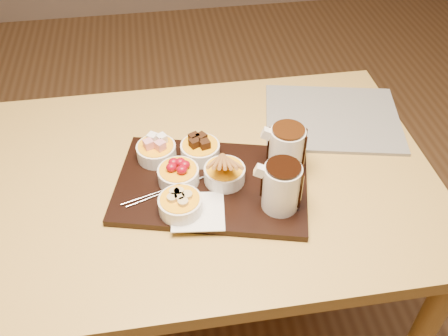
{
  "coord_description": "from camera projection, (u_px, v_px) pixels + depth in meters",
  "views": [
    {
      "loc": [
        -0.07,
        -0.9,
        1.62
      ],
      "look_at": [
        0.06,
        -0.05,
        0.81
      ],
      "focal_mm": 40.0,
      "sensor_mm": 36.0,
      "label": 1
    }
  ],
  "objects": [
    {
      "name": "ground",
      "position": [
        204.0,
        327.0,
        1.77
      ],
      "size": [
        5.0,
        5.0,
        0.0
      ],
      "primitive_type": "plane",
      "color": "brown",
      "rests_on": "ground"
    },
    {
      "name": "newspaper",
      "position": [
        332.0,
        118.0,
        1.42
      ],
      "size": [
        0.43,
        0.37,
        0.01
      ],
      "primitive_type": "cube",
      "rotation": [
        0.0,
        0.0,
        -0.21
      ],
      "color": "beige",
      "rests_on": "dining_table"
    },
    {
      "name": "fondue_skewers",
      "position": [
        173.0,
        187.0,
        1.19
      ],
      "size": [
        0.11,
        0.26,
        0.01
      ],
      "primitive_type": null,
      "rotation": [
        0.0,
        0.0,
        -1.27
      ],
      "color": "silver",
      "rests_on": "serving_board"
    },
    {
      "name": "bowl_bananas",
      "position": [
        180.0,
        205.0,
        1.13
      ],
      "size": [
        0.1,
        0.1,
        0.04
      ],
      "primitive_type": "cylinder",
      "color": "white",
      "rests_on": "serving_board"
    },
    {
      "name": "serving_board",
      "position": [
        212.0,
        185.0,
        1.22
      ],
      "size": [
        0.52,
        0.41,
        0.02
      ],
      "primitive_type": "cube",
      "rotation": [
        0.0,
        0.0,
        -0.26
      ],
      "color": "black",
      "rests_on": "dining_table"
    },
    {
      "name": "bowl_strawberries",
      "position": [
        178.0,
        175.0,
        1.2
      ],
      "size": [
        0.1,
        0.1,
        0.04
      ],
      "primitive_type": "cylinder",
      "color": "white",
      "rests_on": "serving_board"
    },
    {
      "name": "napkin",
      "position": [
        198.0,
        211.0,
        1.14
      ],
      "size": [
        0.13,
        0.13,
        0.0
      ],
      "primitive_type": "cube",
      "rotation": [
        0.0,
        0.0,
        -0.12
      ],
      "color": "white",
      "rests_on": "serving_board"
    },
    {
      "name": "bowl_biscotti",
      "position": [
        225.0,
        174.0,
        1.2
      ],
      "size": [
        0.1,
        0.1,
        0.04
      ],
      "primitive_type": "cylinder",
      "color": "white",
      "rests_on": "serving_board"
    },
    {
      "name": "pitcher_milk_chocolate",
      "position": [
        286.0,
        150.0,
        1.21
      ],
      "size": [
        0.1,
        0.1,
        0.12
      ],
      "primitive_type": "cylinder",
      "rotation": [
        0.0,
        0.0,
        -0.26
      ],
      "color": "silver",
      "rests_on": "serving_board"
    },
    {
      "name": "dining_table",
      "position": [
        198.0,
        202.0,
        1.32
      ],
      "size": [
        1.2,
        0.8,
        0.75
      ],
      "color": "gold",
      "rests_on": "ground"
    },
    {
      "name": "bowl_marshmallows",
      "position": [
        156.0,
        152.0,
        1.26
      ],
      "size": [
        0.1,
        0.1,
        0.04
      ],
      "primitive_type": "cylinder",
      "color": "white",
      "rests_on": "serving_board"
    },
    {
      "name": "pitcher_dark_chocolate",
      "position": [
        281.0,
        187.0,
        1.12
      ],
      "size": [
        0.1,
        0.1,
        0.12
      ],
      "primitive_type": "cylinder",
      "rotation": [
        0.0,
        0.0,
        -0.26
      ],
      "color": "silver",
      "rests_on": "serving_board"
    },
    {
      "name": "bowl_cake",
      "position": [
        200.0,
        151.0,
        1.27
      ],
      "size": [
        0.1,
        0.1,
        0.04
      ],
      "primitive_type": "cylinder",
      "color": "white",
      "rests_on": "serving_board"
    }
  ]
}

